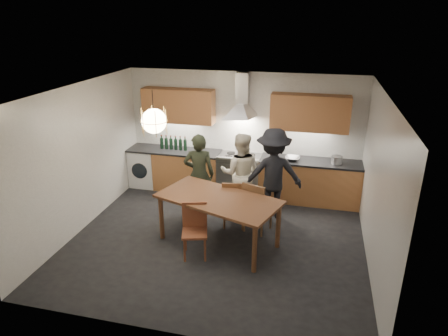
% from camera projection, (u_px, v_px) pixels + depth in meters
% --- Properties ---
extents(ground, '(5.00, 5.00, 0.00)m').
position_uv_depth(ground, '(217.00, 240.00, 7.00)').
color(ground, black).
rests_on(ground, ground).
extents(room_shell, '(5.02, 4.52, 2.61)m').
position_uv_depth(room_shell, '(216.00, 147.00, 6.38)').
color(room_shell, white).
rests_on(room_shell, ground).
extents(counter_run, '(5.00, 0.62, 0.90)m').
position_uv_depth(counter_run, '(241.00, 175.00, 8.59)').
color(counter_run, tan).
rests_on(counter_run, ground).
extents(range_stove, '(0.90, 0.60, 0.92)m').
position_uv_depth(range_stove, '(239.00, 175.00, 8.60)').
color(range_stove, silver).
rests_on(range_stove, ground).
extents(wall_fixtures, '(4.30, 0.54, 1.10)m').
position_uv_depth(wall_fixtures, '(242.00, 109.00, 8.18)').
color(wall_fixtures, '#C8814D').
rests_on(wall_fixtures, ground).
extents(pendant_lamp, '(0.43, 0.43, 0.70)m').
position_uv_depth(pendant_lamp, '(154.00, 121.00, 6.36)').
color(pendant_lamp, black).
rests_on(pendant_lamp, ground).
extents(dining_table, '(2.23, 1.60, 0.85)m').
position_uv_depth(dining_table, '(219.00, 203.00, 6.65)').
color(dining_table, brown).
rests_on(dining_table, ground).
extents(chair_back_left, '(0.37, 0.37, 0.81)m').
position_uv_depth(chair_back_left, '(193.00, 202.00, 7.36)').
color(chair_back_left, brown).
rests_on(chair_back_left, ground).
extents(chair_back_mid, '(0.46, 0.46, 0.93)m').
position_uv_depth(chair_back_mid, '(234.00, 201.00, 7.21)').
color(chair_back_mid, brown).
rests_on(chair_back_mid, ground).
extents(chair_back_right, '(0.56, 0.56, 0.97)m').
position_uv_depth(chair_back_right, '(256.00, 204.00, 7.04)').
color(chair_back_right, brown).
rests_on(chair_back_right, ground).
extents(chair_front, '(0.50, 0.50, 0.89)m').
position_uv_depth(chair_front, '(195.00, 226.00, 6.43)').
color(chair_front, brown).
rests_on(chair_front, ground).
extents(person_left, '(0.66, 0.50, 1.62)m').
position_uv_depth(person_left, '(199.00, 174.00, 7.67)').
color(person_left, black).
rests_on(person_left, ground).
extents(person_mid, '(0.85, 0.70, 1.61)m').
position_uv_depth(person_mid, '(240.00, 173.00, 7.74)').
color(person_mid, silver).
rests_on(person_mid, ground).
extents(person_right, '(1.27, 0.94, 1.76)m').
position_uv_depth(person_right, '(273.00, 174.00, 7.52)').
color(person_right, black).
rests_on(person_right, ground).
extents(mixing_bowl, '(0.30, 0.30, 0.07)m').
position_uv_depth(mixing_bowl, '(292.00, 158.00, 8.13)').
color(mixing_bowl, '#BCBBBF').
rests_on(mixing_bowl, counter_run).
extents(stock_pot, '(0.27, 0.27, 0.15)m').
position_uv_depth(stock_pot, '(337.00, 160.00, 7.93)').
color(stock_pot, silver).
rests_on(stock_pot, counter_run).
extents(wine_bottles, '(0.62, 0.07, 0.31)m').
position_uv_depth(wine_bottles, '(173.00, 143.00, 8.74)').
color(wine_bottles, black).
rests_on(wine_bottles, counter_run).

